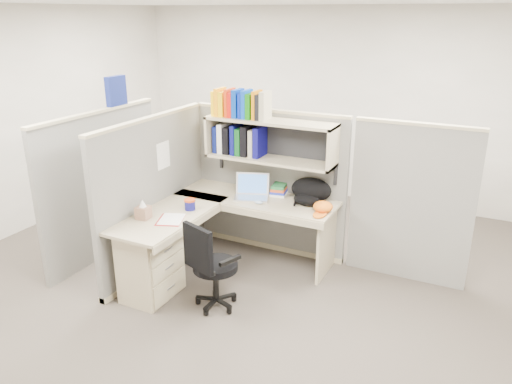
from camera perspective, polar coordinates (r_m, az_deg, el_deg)
The scene contains 14 objects.
ground at distance 5.19m, azimuth -2.83°, elevation -10.24°, with size 6.00×6.00×0.00m, color #36302A.
room_shell at distance 4.60m, azimuth -3.17°, elevation 7.51°, with size 6.00×6.00×6.00m.
cubicle at distance 5.34m, azimuth -4.10°, elevation 1.34°, with size 3.79×1.84×1.95m.
desk at distance 4.97m, azimuth -8.67°, elevation -6.19°, with size 1.74×1.75×0.73m.
laptop at distance 5.27m, azimuth -0.55°, elevation 0.56°, with size 0.36×0.36×0.26m, color silver, non-canonical shape.
backpack at distance 5.18m, azimuth 6.11°, elevation 0.08°, with size 0.43×0.33×0.25m, color black, non-canonical shape.
orange_cap at distance 4.99m, azimuth 7.66°, elevation -1.68°, with size 0.20×0.23×0.11m, color #D55F12, non-canonical shape.
snack_canister at distance 5.04m, azimuth -7.56°, elevation -1.39°, with size 0.11×0.11×0.11m.
tissue_box at distance 4.89m, azimuth -12.79°, elevation -1.92°, with size 0.12×0.12×0.19m, color #926952, non-canonical shape.
mouse at distance 5.17m, azimuth 0.30°, elevation -1.16°, with size 0.09×0.06×0.04m, color #97B4D6.
paper_cup at distance 5.45m, azimuth 0.63°, elevation 0.37°, with size 0.07×0.07×0.10m, color white.
book_stack at distance 5.43m, azimuth 2.67°, elevation 0.30°, with size 0.17×0.23×0.11m, color gray, non-canonical shape.
loose_paper at distance 4.86m, azimuth -9.62°, elevation -3.06°, with size 0.21×0.29×0.00m, color white, non-canonical shape.
task_chair at distance 4.64m, azimuth -5.00°, elevation -9.83°, with size 0.50×0.47×0.87m.
Camera 1 is at (2.21, -3.91, 2.60)m, focal length 35.00 mm.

